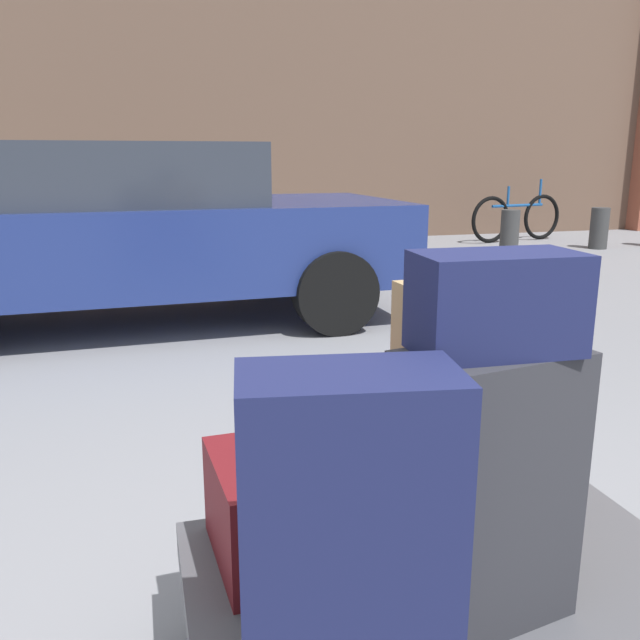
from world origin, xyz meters
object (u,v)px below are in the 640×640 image
at_px(bollard_kerb_mid, 510,231).
at_px(bollard_kerb_far, 599,228).
at_px(suitcase_maroon_rear_right, 312,502).
at_px(bollard_kerb_near, 412,234).
at_px(luggage_cart, 449,601).
at_px(duffel_bag_navy_topmost_pile, 496,303).
at_px(suitcase_tan_front_left, 474,408).
at_px(suitcase_charcoal_front_right, 484,488).
at_px(parked_car, 124,229).
at_px(suitcase_navy_center, 348,547).
at_px(bicycle_leaning, 517,218).

distance_m(bollard_kerb_mid, bollard_kerb_far, 1.46).
xyz_separation_m(suitcase_maroon_rear_right, bollard_kerb_near, (3.16, 6.84, -0.18)).
bearing_deg(luggage_cart, duffel_bag_navy_topmost_pile, -90.21).
bearing_deg(suitcase_tan_front_left, duffel_bag_navy_topmost_pile, -118.49).
relative_size(duffel_bag_navy_topmost_pile, bollard_kerb_far, 0.55).
xyz_separation_m(bollard_kerb_near, bollard_kerb_far, (2.92, 0.00, 0.00)).
bearing_deg(suitcase_charcoal_front_right, parked_car, 89.45).
bearing_deg(suitcase_maroon_rear_right, bollard_kerb_far, 44.80).
bearing_deg(suitcase_navy_center, suitcase_tan_front_left, 53.40).
height_order(suitcase_tan_front_left, bicycle_leaning, suitcase_tan_front_left).
distance_m(parked_car, bollard_kerb_near, 4.62).
height_order(suitcase_navy_center, suitcase_maroon_rear_right, suitcase_navy_center).
relative_size(parked_car, bollard_kerb_far, 7.38).
xyz_separation_m(suitcase_charcoal_front_right, bollard_kerb_near, (2.87, 7.17, -0.34)).
bearing_deg(suitcase_charcoal_front_right, suitcase_tan_front_left, 54.99).
xyz_separation_m(suitcase_tan_front_left, bollard_kerb_mid, (4.18, 6.82, -0.38)).
relative_size(bicycle_leaning, bollard_kerb_mid, 2.94).
distance_m(suitcase_tan_front_left, parked_car, 4.13).
bearing_deg(suitcase_navy_center, bollard_kerb_mid, 65.78).
distance_m(suitcase_navy_center, bicycle_leaning, 10.05).
height_order(duffel_bag_navy_topmost_pile, parked_car, parked_car).
relative_size(suitcase_tan_front_left, bollard_kerb_far, 1.13).
bearing_deg(bollard_kerb_near, bollard_kerb_far, 0.00).
relative_size(duffel_bag_navy_topmost_pile, parked_car, 0.07).
bearing_deg(suitcase_tan_front_left, suitcase_maroon_rear_right, 177.82).
xyz_separation_m(bollard_kerb_near, bollard_kerb_mid, (1.47, 0.00, 0.00)).
height_order(suitcase_maroon_rear_right, bollard_kerb_near, suitcase_maroon_rear_right).
bearing_deg(suitcase_maroon_rear_right, suitcase_charcoal_front_right, -52.03).
xyz_separation_m(suitcase_maroon_rear_right, bicycle_leaning, (5.40, 7.93, -0.10)).
bearing_deg(bicycle_leaning, parked_car, -146.51).
height_order(parked_car, bollard_kerb_mid, parked_car).
bearing_deg(bollard_kerb_near, bicycle_leaning, 26.17).
bearing_deg(luggage_cart, parked_car, 100.52).
bearing_deg(suitcase_navy_center, suitcase_charcoal_front_right, 33.35).
relative_size(luggage_cart, bicycle_leaning, 0.72).
bearing_deg(suitcase_tan_front_left, parked_car, 98.95).
relative_size(luggage_cart, suitcase_navy_center, 1.94).
bearing_deg(luggage_cart, bollard_kerb_mid, 58.38).
height_order(bicycle_leaning, bollard_kerb_mid, bicycle_leaning).
height_order(suitcase_navy_center, bicycle_leaning, suitcase_navy_center).
relative_size(suitcase_tan_front_left, bollard_kerb_near, 1.13).
relative_size(suitcase_navy_center, suitcase_tan_front_left, 0.96).
distance_m(suitcase_charcoal_front_right, bollard_kerb_near, 7.73).
bearing_deg(bollard_kerb_far, suitcase_tan_front_left, -129.57).
relative_size(duffel_bag_navy_topmost_pile, bollard_kerb_mid, 0.55).
relative_size(suitcase_navy_center, parked_car, 0.15).
xyz_separation_m(duffel_bag_navy_topmost_pile, bollard_kerb_far, (5.79, 7.17, -0.75)).
xyz_separation_m(suitcase_maroon_rear_right, bollard_kerb_far, (6.08, 6.84, -0.18)).
bearing_deg(suitcase_charcoal_front_right, luggage_cart, 79.03).
height_order(bollard_kerb_mid, bollard_kerb_far, same).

